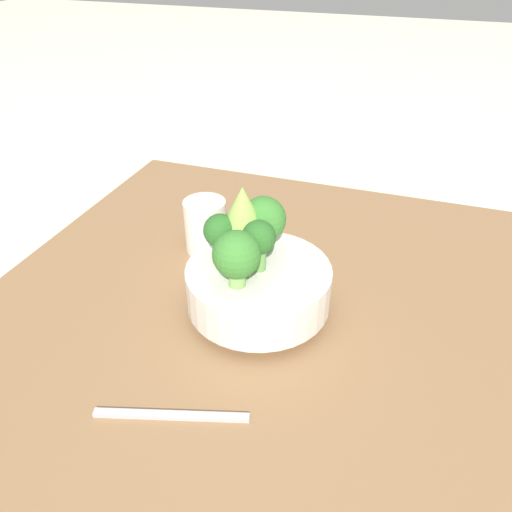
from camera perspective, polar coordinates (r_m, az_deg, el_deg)
name	(u,v)px	position (r m, az deg, el deg)	size (l,w,h in m)	color
ground_plane	(263,320)	(0.77, 0.78, -7.30)	(6.00, 6.00, 0.00)	beige
table	(263,311)	(0.76, 0.79, -6.26)	(0.83, 0.84, 0.04)	olive
bowl	(256,286)	(0.70, 0.00, -3.48)	(0.20, 0.20, 0.07)	silver
romanesco_piece_far	(243,212)	(0.68, -1.53, 5.10)	(0.07, 0.07, 0.11)	#7AB256
broccoli_floret_center	(256,239)	(0.66, 0.00, 1.91)	(0.05, 0.05, 0.07)	#609347
broccoli_floret_back	(263,220)	(0.71, 0.85, 4.11)	(0.06, 0.06, 0.08)	#6BA34C
broccoli_floret_front	(237,256)	(0.63, -2.24, 0.05)	(0.06, 0.06, 0.08)	#7AB256
broccoli_floret_left	(220,233)	(0.69, -4.11, 2.69)	(0.05, 0.05, 0.07)	#609347
cup	(206,226)	(0.84, -5.78, 3.47)	(0.07, 0.07, 0.09)	silver
fork	(171,415)	(0.60, -9.66, -17.50)	(0.17, 0.06, 0.01)	#B2B2B7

